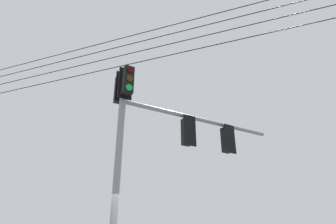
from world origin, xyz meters
TOP-DOWN VIEW (x-y plane):
  - signal_mast_assembly at (-0.33, -1.18)m, footprint 5.08×4.10m
  - overhead_wire_span at (1.94, -0.68)m, footprint 27.54×6.29m

SIDE VIEW (x-z plane):
  - signal_mast_assembly at x=-0.33m, z-range 1.37..7.63m
  - overhead_wire_span at x=1.94m, z-range 6.47..7.66m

